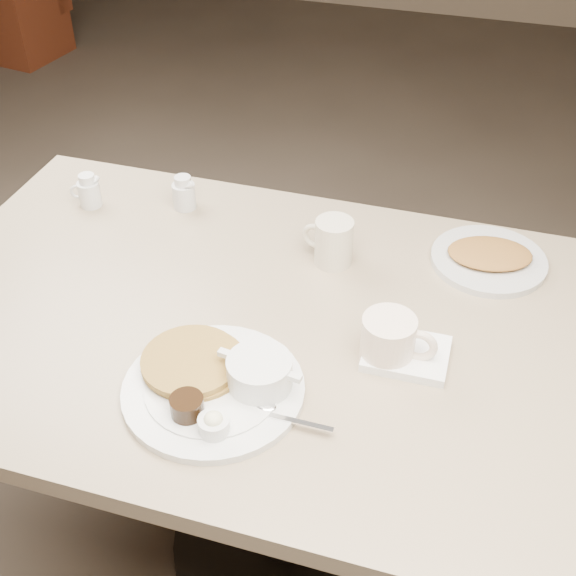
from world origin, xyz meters
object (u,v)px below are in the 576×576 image
(main_plate, at_px, (219,381))
(hash_plate, at_px, (489,258))
(diner_table, at_px, (285,385))
(coffee_mug_far, at_px, (333,242))
(creamer_right, at_px, (184,193))
(coffee_mug_near, at_px, (390,339))
(creamer_left, at_px, (89,192))

(main_plate, bearing_deg, hash_plate, 50.83)
(diner_table, relative_size, coffee_mug_far, 12.57)
(coffee_mug_far, xyz_separation_m, creamer_right, (-0.38, 0.10, -0.01))
(coffee_mug_near, height_order, hash_plate, coffee_mug_near)
(diner_table, relative_size, hash_plate, 5.30)
(coffee_mug_near, relative_size, creamer_right, 1.71)
(coffee_mug_near, bearing_deg, creamer_left, 158.33)
(coffee_mug_near, xyz_separation_m, creamer_left, (-0.76, 0.30, -0.01))
(main_plate, relative_size, hash_plate, 1.40)
(creamer_left, height_order, creamer_right, same)
(coffee_mug_far, xyz_separation_m, hash_plate, (0.31, 0.09, -0.04))
(creamer_right, bearing_deg, diner_table, -43.20)
(coffee_mug_near, xyz_separation_m, hash_plate, (0.15, 0.34, -0.03))
(main_plate, height_order, coffee_mug_near, coffee_mug_near)
(coffee_mug_far, distance_m, creamer_right, 0.39)
(creamer_left, relative_size, hash_plate, 0.28)
(main_plate, xyz_separation_m, hash_plate, (0.41, 0.50, -0.01))
(creamer_right, height_order, hash_plate, creamer_right)
(main_plate, distance_m, coffee_mug_near, 0.31)
(creamer_left, relative_size, creamer_right, 1.00)
(diner_table, bearing_deg, hash_plate, 40.82)
(diner_table, relative_size, creamer_left, 18.75)
(coffee_mug_far, bearing_deg, creamer_right, 164.53)
(coffee_mug_far, height_order, creamer_left, coffee_mug_far)
(main_plate, xyz_separation_m, creamer_right, (-0.28, 0.52, 0.01))
(diner_table, height_order, coffee_mug_far, coffee_mug_far)
(diner_table, bearing_deg, main_plate, -106.07)
(creamer_right, distance_m, hash_plate, 0.69)
(hash_plate, bearing_deg, creamer_right, 178.72)
(diner_table, xyz_separation_m, creamer_right, (-0.34, 0.32, 0.21))
(diner_table, xyz_separation_m, main_plate, (-0.06, -0.20, 0.19))
(diner_table, bearing_deg, creamer_left, 154.48)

